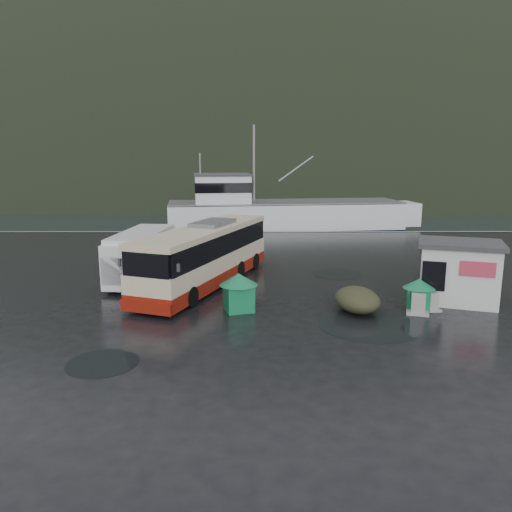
{
  "coord_description": "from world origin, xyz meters",
  "views": [
    {
      "loc": [
        -0.08,
        -21.27,
        6.42
      ],
      "look_at": [
        0.01,
        1.7,
        1.7
      ],
      "focal_mm": 35.0,
      "sensor_mm": 36.0,
      "label": 1
    }
  ],
  "objects_px": {
    "coach_bus": "(206,284)",
    "ticket_kiosk": "(456,302)",
    "waste_bin_right": "(417,309)",
    "dome_tent": "(357,311)",
    "jersey_barrier_b": "(417,310)",
    "white_van": "(144,280)",
    "fishing_trawler": "(285,221)",
    "jersey_barrier_a": "(425,307)",
    "waste_bin_left": "(239,310)"
  },
  "relations": [
    {
      "from": "coach_bus",
      "to": "ticket_kiosk",
      "type": "height_order",
      "value": "coach_bus"
    },
    {
      "from": "coach_bus",
      "to": "waste_bin_right",
      "type": "bearing_deg",
      "value": -3.22
    },
    {
      "from": "dome_tent",
      "to": "jersey_barrier_b",
      "type": "bearing_deg",
      "value": 3.09
    },
    {
      "from": "white_van",
      "to": "fishing_trawler",
      "type": "distance_m",
      "value": 24.37
    },
    {
      "from": "white_van",
      "to": "ticket_kiosk",
      "type": "bearing_deg",
      "value": -8.9
    },
    {
      "from": "jersey_barrier_a",
      "to": "ticket_kiosk",
      "type": "bearing_deg",
      "value": 24.47
    },
    {
      "from": "white_van",
      "to": "jersey_barrier_a",
      "type": "xyz_separation_m",
      "value": [
        13.04,
        -4.62,
        0.0
      ]
    },
    {
      "from": "coach_bus",
      "to": "waste_bin_left",
      "type": "bearing_deg",
      "value": -46.89
    },
    {
      "from": "waste_bin_right",
      "to": "dome_tent",
      "type": "xyz_separation_m",
      "value": [
        -2.61,
        -0.25,
        0.0
      ]
    },
    {
      "from": "white_van",
      "to": "fishing_trawler",
      "type": "relative_size",
      "value": 0.24
    },
    {
      "from": "white_van",
      "to": "ticket_kiosk",
      "type": "xyz_separation_m",
      "value": [
        14.68,
        -3.88,
        0.0
      ]
    },
    {
      "from": "coach_bus",
      "to": "waste_bin_right",
      "type": "relative_size",
      "value": 8.33
    },
    {
      "from": "waste_bin_right",
      "to": "fishing_trawler",
      "type": "relative_size",
      "value": 0.05
    },
    {
      "from": "waste_bin_right",
      "to": "coach_bus",
      "type": "bearing_deg",
      "value": 156.27
    },
    {
      "from": "ticket_kiosk",
      "to": "jersey_barrier_a",
      "type": "height_order",
      "value": "ticket_kiosk"
    },
    {
      "from": "dome_tent",
      "to": "ticket_kiosk",
      "type": "xyz_separation_m",
      "value": [
        4.67,
        1.33,
        0.0
      ]
    },
    {
      "from": "white_van",
      "to": "jersey_barrier_b",
      "type": "distance_m",
      "value": 13.54
    },
    {
      "from": "jersey_barrier_a",
      "to": "fishing_trawler",
      "type": "height_order",
      "value": "fishing_trawler"
    },
    {
      "from": "jersey_barrier_b",
      "to": "white_van",
      "type": "bearing_deg",
      "value": 158.01
    },
    {
      "from": "coach_bus",
      "to": "dome_tent",
      "type": "height_order",
      "value": "coach_bus"
    },
    {
      "from": "coach_bus",
      "to": "jersey_barrier_a",
      "type": "bearing_deg",
      "value": -0.6
    },
    {
      "from": "dome_tent",
      "to": "ticket_kiosk",
      "type": "distance_m",
      "value": 4.86
    },
    {
      "from": "coach_bus",
      "to": "fishing_trawler",
      "type": "height_order",
      "value": "fishing_trawler"
    },
    {
      "from": "dome_tent",
      "to": "jersey_barrier_a",
      "type": "xyz_separation_m",
      "value": [
        3.03,
        0.58,
        0.0
      ]
    },
    {
      "from": "dome_tent",
      "to": "jersey_barrier_a",
      "type": "distance_m",
      "value": 3.09
    },
    {
      "from": "coach_bus",
      "to": "waste_bin_left",
      "type": "xyz_separation_m",
      "value": [
        1.76,
        -4.23,
        0.0
      ]
    },
    {
      "from": "jersey_barrier_b",
      "to": "ticket_kiosk",
      "type": "bearing_deg",
      "value": 29.41
    },
    {
      "from": "coach_bus",
      "to": "waste_bin_right",
      "type": "xyz_separation_m",
      "value": [
        9.29,
        -4.08,
        0.0
      ]
    },
    {
      "from": "coach_bus",
      "to": "jersey_barrier_a",
      "type": "distance_m",
      "value": 10.41
    },
    {
      "from": "white_van",
      "to": "waste_bin_right",
      "type": "relative_size",
      "value": 4.64
    },
    {
      "from": "fishing_trawler",
      "to": "waste_bin_left",
      "type": "bearing_deg",
      "value": -104.75
    },
    {
      "from": "white_van",
      "to": "jersey_barrier_b",
      "type": "bearing_deg",
      "value": -16.08
    },
    {
      "from": "waste_bin_left",
      "to": "dome_tent",
      "type": "xyz_separation_m",
      "value": [
        4.92,
        -0.1,
        0.0
      ]
    },
    {
      "from": "coach_bus",
      "to": "jersey_barrier_b",
      "type": "distance_m",
      "value": 10.14
    },
    {
      "from": "coach_bus",
      "to": "waste_bin_left",
      "type": "height_order",
      "value": "coach_bus"
    },
    {
      "from": "jersey_barrier_b",
      "to": "fishing_trawler",
      "type": "distance_m",
      "value": 28.1
    },
    {
      "from": "waste_bin_right",
      "to": "dome_tent",
      "type": "bearing_deg",
      "value": -174.56
    },
    {
      "from": "waste_bin_left",
      "to": "waste_bin_right",
      "type": "bearing_deg",
      "value": 1.09
    },
    {
      "from": "coach_bus",
      "to": "dome_tent",
      "type": "relative_size",
      "value": 4.39
    },
    {
      "from": "coach_bus",
      "to": "waste_bin_right",
      "type": "distance_m",
      "value": 10.14
    },
    {
      "from": "dome_tent",
      "to": "coach_bus",
      "type": "bearing_deg",
      "value": 147.02
    },
    {
      "from": "fishing_trawler",
      "to": "coach_bus",
      "type": "bearing_deg",
      "value": -110.17
    },
    {
      "from": "coach_bus",
      "to": "fishing_trawler",
      "type": "xyz_separation_m",
      "value": [
        5.38,
        23.64,
        0.0
      ]
    },
    {
      "from": "white_van",
      "to": "ticket_kiosk",
      "type": "distance_m",
      "value": 15.18
    },
    {
      "from": "waste_bin_left",
      "to": "ticket_kiosk",
      "type": "distance_m",
      "value": 9.67
    },
    {
      "from": "white_van",
      "to": "jersey_barrier_a",
      "type": "relative_size",
      "value": 3.75
    },
    {
      "from": "jersey_barrier_a",
      "to": "white_van",
      "type": "bearing_deg",
      "value": 160.47
    },
    {
      "from": "waste_bin_right",
      "to": "ticket_kiosk",
      "type": "bearing_deg",
      "value": 27.69
    },
    {
      "from": "coach_bus",
      "to": "ticket_kiosk",
      "type": "relative_size",
      "value": 3.19
    },
    {
      "from": "white_van",
      "to": "jersey_barrier_a",
      "type": "height_order",
      "value": "white_van"
    }
  ]
}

